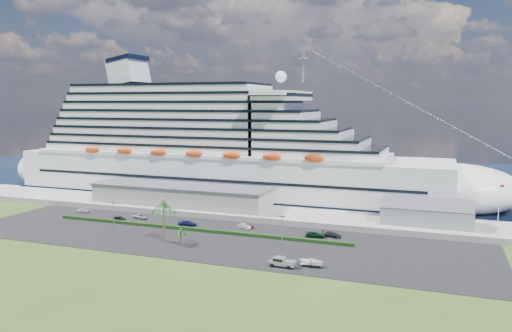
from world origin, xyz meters
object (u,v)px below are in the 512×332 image
at_px(cruise_ship, 220,153).
at_px(boat_trailer, 311,261).
at_px(pickup_truck, 282,262).
at_px(parked_car_3, 187,223).

height_order(cruise_ship, boat_trailer, cruise_ship).
relative_size(pickup_truck, boat_trailer, 0.94).
bearing_deg(parked_car_3, boat_trailer, -123.57).
xyz_separation_m(pickup_truck, boat_trailer, (5.81, 2.37, 0.04)).
bearing_deg(pickup_truck, boat_trailer, 22.19).
bearing_deg(boat_trailer, cruise_ship, 127.75).
bearing_deg(boat_trailer, pickup_truck, -157.81).
xyz_separation_m(parked_car_3, pickup_truck, (35.90, -24.80, 0.36)).
relative_size(parked_car_3, boat_trailer, 0.85).
xyz_separation_m(cruise_ship, pickup_truck, (45.32, -68.42, -15.44)).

